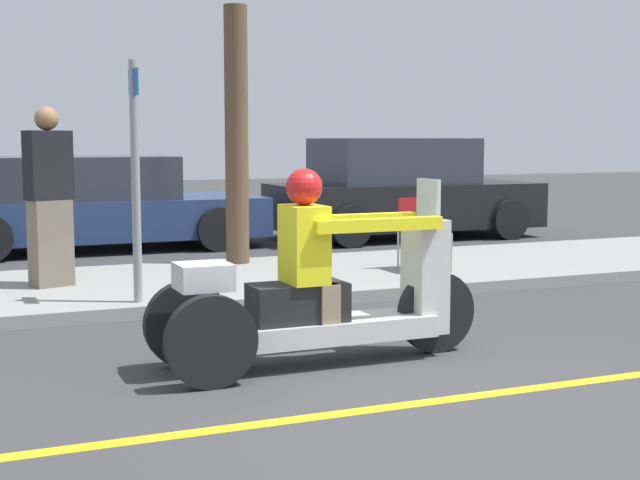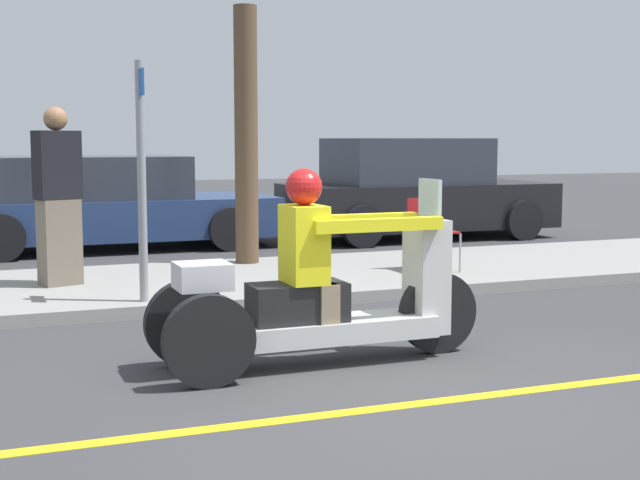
% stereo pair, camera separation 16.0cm
% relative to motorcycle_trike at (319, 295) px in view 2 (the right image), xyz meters
% --- Properties ---
extents(ground_plane, '(60.00, 60.00, 0.00)m').
position_rel_motorcycle_trike_xyz_m(ground_plane, '(0.18, -1.13, -0.50)').
color(ground_plane, '#38383A').
extents(lane_stripe, '(24.00, 0.12, 0.01)m').
position_rel_motorcycle_trike_xyz_m(lane_stripe, '(0.01, -1.13, -0.50)').
color(lane_stripe, gold).
rests_on(lane_stripe, ground).
extents(sidewalk_strip, '(28.00, 2.80, 0.12)m').
position_rel_motorcycle_trike_xyz_m(sidewalk_strip, '(0.18, 3.47, -0.44)').
color(sidewalk_strip, gray).
rests_on(sidewalk_strip, ground).
extents(motorcycle_trike, '(2.47, 0.71, 1.41)m').
position_rel_motorcycle_trike_xyz_m(motorcycle_trike, '(0.00, 0.00, 0.00)').
color(motorcycle_trike, black).
rests_on(motorcycle_trike, ground).
extents(spectator_far_back, '(0.49, 0.38, 1.82)m').
position_rel_motorcycle_trike_xyz_m(spectator_far_back, '(-1.46, 3.57, 0.49)').
color(spectator_far_back, '#726656').
rests_on(spectator_far_back, sidewalk_strip).
extents(folding_chair_curbside, '(0.47, 0.47, 0.82)m').
position_rel_motorcycle_trike_xyz_m(folding_chair_curbside, '(2.58, 3.13, 0.12)').
color(folding_chair_curbside, '#A5A8AD').
rests_on(folding_chair_curbside, sidewalk_strip).
extents(parked_car_lot_left, '(4.81, 2.10, 1.37)m').
position_rel_motorcycle_trike_xyz_m(parked_car_lot_left, '(-0.46, 7.50, 0.15)').
color(parked_car_lot_left, navy).
rests_on(parked_car_lot_left, ground).
extents(parked_car_lot_far, '(4.35, 2.06, 1.63)m').
position_rel_motorcycle_trike_xyz_m(parked_car_lot_far, '(4.47, 7.14, 0.26)').
color(parked_car_lot_far, black).
rests_on(parked_car_lot_far, ground).
extents(tree_trunk, '(0.28, 0.28, 3.06)m').
position_rel_motorcycle_trike_xyz_m(tree_trunk, '(0.81, 4.47, 1.15)').
color(tree_trunk, brown).
rests_on(tree_trunk, sidewalk_strip).
extents(street_sign, '(0.08, 0.36, 2.20)m').
position_rel_motorcycle_trike_xyz_m(street_sign, '(-0.83, 2.32, 0.82)').
color(street_sign, gray).
rests_on(street_sign, sidewalk_strip).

